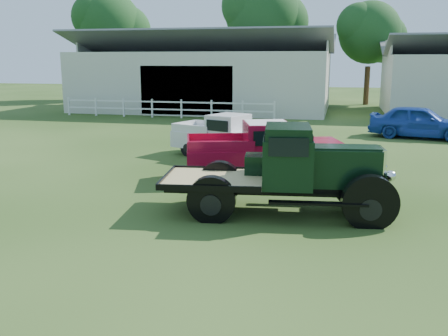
% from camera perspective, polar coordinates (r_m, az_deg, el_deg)
% --- Properties ---
extents(ground, '(120.00, 120.00, 0.00)m').
position_cam_1_polar(ground, '(11.65, -2.31, -6.23)').
color(ground, '#19330B').
extents(shed_left, '(18.80, 10.20, 5.60)m').
position_cam_1_polar(shed_left, '(37.98, -2.12, 10.93)').
color(shed_left, '#B6B39E').
rests_on(shed_left, ground).
extents(fence_rail, '(14.20, 0.16, 1.20)m').
position_cam_1_polar(fence_rail, '(32.69, -6.57, 6.78)').
color(fence_rail, white).
rests_on(fence_rail, ground).
extents(tree_a, '(6.30, 6.30, 10.50)m').
position_cam_1_polar(tree_a, '(48.44, -12.90, 13.83)').
color(tree_a, '#164317').
rests_on(tree_a, ground).
extents(tree_b, '(6.90, 6.90, 11.50)m').
position_cam_1_polar(tree_b, '(45.23, 4.41, 14.86)').
color(tree_b, '#164317').
rests_on(tree_b, ground).
extents(tree_c, '(5.40, 5.40, 9.00)m').
position_cam_1_polar(tree_c, '(43.70, 16.22, 12.87)').
color(tree_c, '#164317').
rests_on(tree_c, ground).
extents(vintage_flatbed, '(5.70, 2.83, 2.17)m').
position_cam_1_polar(vintage_flatbed, '(12.15, 6.71, -0.23)').
color(vintage_flatbed, black).
rests_on(vintage_flatbed, ground).
extents(red_pickup, '(5.35, 3.33, 1.82)m').
position_cam_1_polar(red_pickup, '(15.68, 4.54, 2.01)').
color(red_pickup, '#A10C2B').
rests_on(red_pickup, ground).
extents(white_pickup, '(4.74, 3.20, 1.63)m').
position_cam_1_polar(white_pickup, '(19.20, 0.29, 3.65)').
color(white_pickup, silver).
rests_on(white_pickup, ground).
extents(misc_car_blue, '(4.90, 2.79, 1.57)m').
position_cam_1_polar(misc_car_blue, '(25.71, 21.44, 4.94)').
color(misc_car_blue, '#1B3F99').
rests_on(misc_car_blue, ground).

